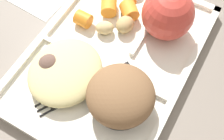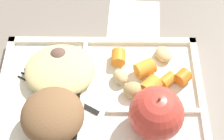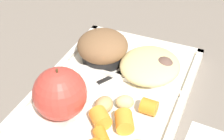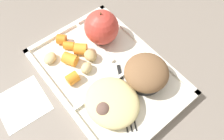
{
  "view_description": "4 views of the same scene",
  "coord_description": "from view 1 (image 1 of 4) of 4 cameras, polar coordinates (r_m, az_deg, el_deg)",
  "views": [
    {
      "loc": [
        0.21,
        0.12,
        0.42
      ],
      "look_at": [
        0.03,
        0.02,
        0.02
      ],
      "focal_mm": 45.78,
      "sensor_mm": 36.0,
      "label": 1
    },
    {
      "loc": [
        -0.02,
        0.3,
        0.53
      ],
      "look_at": [
        -0.02,
        -0.03,
        0.05
      ],
      "focal_mm": 55.91,
      "sensor_mm": 36.0,
      "label": 2
    },
    {
      "loc": [
        -0.39,
        -0.17,
        0.39
      ],
      "look_at": [
        0.04,
        0.02,
        0.02
      ],
      "focal_mm": 51.44,
      "sensor_mm": 36.0,
      "label": 3
    },
    {
      "loc": [
        0.21,
        -0.16,
        0.46
      ],
      "look_at": [
        0.01,
        0.0,
        0.04
      ],
      "focal_mm": 35.05,
      "sensor_mm": 36.0,
      "label": 4
    }
  ],
  "objects": [
    {
      "name": "potato_chunk_wedge",
      "position": [
        0.49,
        2.62,
        9.07
      ],
      "size": [
        0.04,
        0.03,
        0.03
      ],
      "primitive_type": "ellipsoid",
      "rotation": [
        0.0,
        0.0,
        1.48
      ],
      "color": "tan",
      "rests_on": "lunch_tray"
    },
    {
      "name": "egg_noodle_pile",
      "position": [
        0.44,
        -9.33,
        -0.27
      ],
      "size": [
        0.12,
        0.11,
        0.03
      ],
      "primitive_type": "ellipsoid",
      "color": "#D6C684",
      "rests_on": "lunch_tray"
    },
    {
      "name": "potato_chunk_large",
      "position": [
        0.49,
        -1.49,
        8.44
      ],
      "size": [
        0.03,
        0.04,
        0.02
      ],
      "primitive_type": "ellipsoid",
      "rotation": [
        0.0,
        0.0,
        5.16
      ],
      "color": "tan",
      "rests_on": "lunch_tray"
    },
    {
      "name": "plastic_fork",
      "position": [
        0.44,
        -7.02,
        -4.12
      ],
      "size": [
        0.15,
        0.09,
        0.0
      ],
      "color": "black",
      "rests_on": "lunch_tray"
    },
    {
      "name": "lunch_tray",
      "position": [
        0.48,
        0.08,
        2.78
      ],
      "size": [
        0.35,
        0.25,
        0.02
      ],
      "color": "silver",
      "rests_on": "ground"
    },
    {
      "name": "green_apple",
      "position": [
        0.47,
        11.09,
        10.89
      ],
      "size": [
        0.08,
        0.08,
        0.09
      ],
      "color": "#C63D33",
      "rests_on": "lunch_tray"
    },
    {
      "name": "meatball_back",
      "position": [
        0.45,
        -12.27,
        0.85
      ],
      "size": [
        0.04,
        0.04,
        0.04
      ],
      "primitive_type": "sphere",
      "color": "brown",
      "rests_on": "lunch_tray"
    },
    {
      "name": "carrot_slice_edge",
      "position": [
        0.51,
        3.47,
        11.75
      ],
      "size": [
        0.04,
        0.04,
        0.03
      ],
      "primitive_type": "cylinder",
      "rotation": [
        0.0,
        1.57,
        0.81
      ],
      "color": "orange",
      "rests_on": "lunch_tray"
    },
    {
      "name": "ground",
      "position": [
        0.48,
        0.05,
        2.26
      ],
      "size": [
        6.0,
        6.0,
        0.0
      ],
      "primitive_type": "plane",
      "color": "slate"
    },
    {
      "name": "carrot_slice_tilted",
      "position": [
        0.5,
        -5.77,
        10.08
      ],
      "size": [
        0.03,
        0.03,
        0.03
      ],
      "primitive_type": "cylinder",
      "rotation": [
        0.0,
        1.57,
        1.54
      ],
      "color": "orange",
      "rests_on": "lunch_tray"
    },
    {
      "name": "meatball_center",
      "position": [
        0.44,
        -9.28,
        -0.19
      ],
      "size": [
        0.03,
        0.03,
        0.03
      ],
      "primitive_type": "sphere",
      "color": "brown",
      "rests_on": "lunch_tray"
    },
    {
      "name": "bran_muffin",
      "position": [
        0.4,
        1.72,
        -5.33
      ],
      "size": [
        0.1,
        0.1,
        0.06
      ],
      "color": "black",
      "rests_on": "lunch_tray"
    },
    {
      "name": "carrot_slice_large",
      "position": [
        0.51,
        -0.63,
        12.66
      ],
      "size": [
        0.04,
        0.04,
        0.03
      ],
      "primitive_type": "cylinder",
      "rotation": [
        0.0,
        1.57,
        3.63
      ],
      "color": "orange",
      "rests_on": "lunch_tray"
    }
  ]
}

